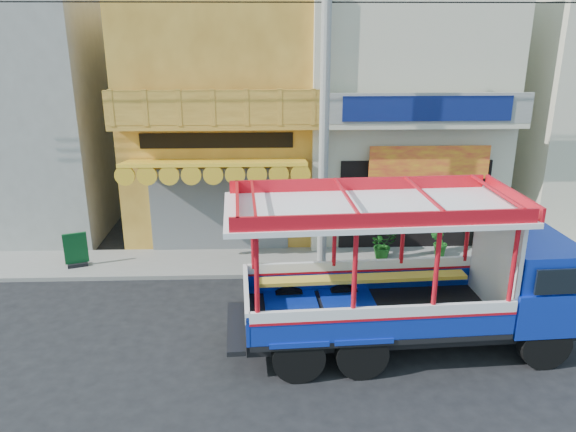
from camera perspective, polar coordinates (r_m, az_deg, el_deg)
The scene contains 12 objects.
ground at distance 13.49m, azimuth 9.02°, elevation -11.52°, with size 90.00×90.00×0.00m, color black.
sidewalk at distance 16.99m, azimuth 6.54°, elevation -4.55°, with size 30.00×2.00×0.12m, color slate.
shophouse_left at distance 19.61m, azimuth -6.59°, elevation 10.91°, with size 6.00×7.50×8.24m.
shophouse_right at distance 20.06m, azimuth 11.08°, elevation 10.87°, with size 6.00×6.75×8.24m.
party_pilaster at distance 16.56m, azimuth 3.15°, elevation 9.18°, with size 0.35×0.30×8.00m, color beige.
filler_building_left at distance 21.40m, azimuth -25.82°, elevation 9.01°, with size 6.00×6.00×7.60m, color gray.
utility_pole at distance 14.90m, azimuth 4.34°, elevation 12.09°, with size 28.00×0.26×9.00m.
songthaew_truck at distance 12.42m, azimuth 14.88°, elevation -5.80°, with size 7.78×2.93×3.57m.
green_sign at distance 17.35m, azimuth -20.71°, elevation -3.47°, with size 0.65×0.47×1.01m.
potted_plant_a at distance 17.02m, azimuth 9.61°, elevation -2.90°, with size 0.76×0.66×0.85m, color #175117.
potted_plant_b at distance 17.51m, azimuth 15.07°, elevation -2.53°, with size 0.51×0.41×0.92m, color #175117.
potted_plant_c at distance 18.49m, azimuth 19.38°, elevation -1.60°, with size 0.59×0.59×1.06m, color #175117.
Camera 1 is at (-2.48, -11.41, 6.76)m, focal length 35.00 mm.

